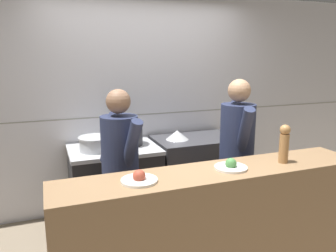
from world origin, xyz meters
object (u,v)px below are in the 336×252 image
at_px(mixing_bowl_steel, 177,135).
at_px(chef_head_cook, 120,169).
at_px(plated_dish_main, 139,179).
at_px(plated_dish_appetiser, 231,166).
at_px(sauce_pot, 128,134).
at_px(oven_range, 115,185).
at_px(pepper_mill, 284,143).
at_px(chef_sous, 236,153).
at_px(stock_pot, 95,143).

distance_m(mixing_bowl_steel, chef_head_cook, 1.12).
height_order(plated_dish_main, plated_dish_appetiser, same).
bearing_deg(sauce_pot, oven_range, -163.79).
height_order(sauce_pot, plated_dish_appetiser, sauce_pot).
bearing_deg(plated_dish_main, pepper_mill, -0.69).
relative_size(plated_dish_appetiser, pepper_mill, 0.80).
bearing_deg(sauce_pot, chef_sous, -43.80).
relative_size(oven_range, chef_sous, 0.59).
bearing_deg(plated_dish_appetiser, chef_head_cook, 137.30).
bearing_deg(chef_head_cook, plated_dish_appetiser, -58.64).
distance_m(chef_head_cook, chef_sous, 1.15).
relative_size(sauce_pot, mixing_bowl_steel, 1.26).
height_order(plated_dish_appetiser, chef_sous, chef_sous).
bearing_deg(sauce_pot, mixing_bowl_steel, -4.57).
height_order(plated_dish_main, chef_sous, chef_sous).
bearing_deg(oven_range, pepper_mill, -52.11).
relative_size(plated_dish_main, plated_dish_appetiser, 1.01).
bearing_deg(pepper_mill, oven_range, 127.89).
distance_m(mixing_bowl_steel, chef_sous, 0.85).
xyz_separation_m(stock_pot, plated_dish_appetiser, (0.82, -1.34, 0.08)).
distance_m(stock_pot, mixing_bowl_steel, 0.96).
bearing_deg(chef_sous, chef_head_cook, -167.31).
height_order(oven_range, plated_dish_appetiser, plated_dish_appetiser).
xyz_separation_m(sauce_pot, chef_sous, (0.88, -0.84, -0.08)).
relative_size(oven_range, plated_dish_appetiser, 3.85).
height_order(mixing_bowl_steel, pepper_mill, pepper_mill).
xyz_separation_m(sauce_pot, plated_dish_appetiser, (0.44, -1.44, 0.04)).
bearing_deg(plated_dish_main, chef_sous, 27.45).
bearing_deg(mixing_bowl_steel, stock_pot, -176.69).
distance_m(sauce_pot, plated_dish_appetiser, 1.50).
xyz_separation_m(stock_pot, mixing_bowl_steel, (0.96, 0.06, -0.01)).
xyz_separation_m(stock_pot, chef_head_cook, (0.11, -0.68, -0.07)).
bearing_deg(oven_range, chef_head_cook, -96.98).
relative_size(stock_pot, chef_head_cook, 0.22).
height_order(oven_range, chef_head_cook, chef_head_cook).
bearing_deg(pepper_mill, chef_sous, 93.31).
xyz_separation_m(plated_dish_main, chef_sous, (1.16, 0.60, -0.12)).
xyz_separation_m(plated_dish_main, pepper_mill, (1.20, -0.01, 0.14)).
xyz_separation_m(sauce_pot, pepper_mill, (0.91, -1.46, 0.18)).
relative_size(plated_dish_main, pepper_mill, 0.81).
bearing_deg(stock_pot, mixing_bowl_steel, 3.31).
distance_m(pepper_mill, chef_head_cook, 1.39).
distance_m(oven_range, pepper_mill, 1.93).
bearing_deg(chef_head_cook, stock_pot, 83.31).
bearing_deg(stock_pot, chef_head_cook, -80.75).
bearing_deg(stock_pot, sauce_pot, 14.80).
bearing_deg(chef_head_cook, pepper_mill, -45.62).
relative_size(mixing_bowl_steel, chef_sous, 0.16).
distance_m(stock_pot, plated_dish_appetiser, 1.57).
relative_size(mixing_bowl_steel, plated_dish_main, 1.06).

